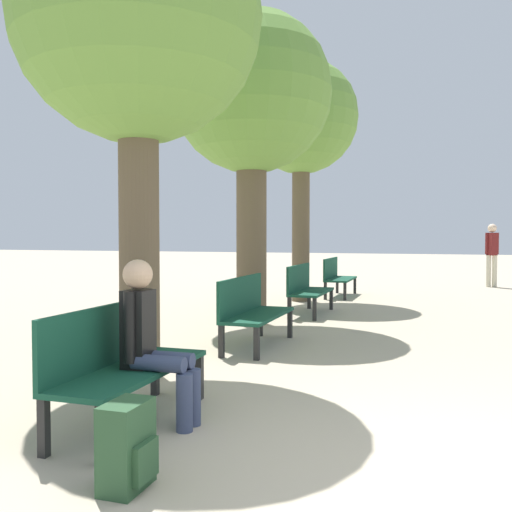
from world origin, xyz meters
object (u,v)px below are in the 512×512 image
backpack (128,447)px  tree_row_1 (251,98)px  bench_row_1 (251,308)px  tree_row_2 (301,120)px  bench_row_0 (121,358)px  person_seated (151,338)px  bench_row_3 (336,275)px  pedestrian_near (492,251)px  tree_row_0 (138,24)px  bench_row_2 (306,287)px

backpack → tree_row_1: bearing=101.8°
bench_row_1 → tree_row_1: 3.57m
bench_row_1 → tree_row_2: tree_row_2 is taller
tree_row_1 → backpack: 6.79m
bench_row_0 → person_seated: person_seated is taller
person_seated → tree_row_2: bearing=95.7°
bench_row_0 → bench_row_3: same height
bench_row_0 → tree_row_1: (-0.57, 4.81, 3.07)m
bench_row_1 → pedestrian_near: (3.59, 9.81, 0.49)m
bench_row_0 → tree_row_0: tree_row_0 is taller
tree_row_0 → person_seated: size_ratio=3.87×
bench_row_0 → tree_row_0: bearing=113.8°
person_seated → backpack: 1.17m
bench_row_1 → tree_row_2: bearing=96.4°
backpack → bench_row_2: bearing=95.1°
bench_row_3 → tree_row_2: size_ratio=0.31×
bench_row_2 → pedestrian_near: 7.63m
backpack → pedestrian_near: 14.21m
tree_row_1 → pedestrian_near: size_ratio=2.87×
tree_row_1 → tree_row_2: tree_row_2 is taller
person_seated → pedestrian_near: bearing=75.4°
bench_row_0 → bench_row_1: bearing=90.0°
bench_row_2 → pedestrian_near: pedestrian_near is taller
tree_row_1 → tree_row_2: 3.33m
person_seated → pedestrian_near: 13.29m
backpack → tree_row_2: bearing=97.6°
bench_row_2 → person_seated: bearing=-87.8°
bench_row_3 → backpack: bench_row_3 is taller
bench_row_3 → tree_row_0: (-0.57, -7.98, 3.00)m
bench_row_1 → backpack: size_ratio=3.21×
bench_row_1 → backpack: bench_row_1 is taller
tree_row_0 → tree_row_1: bearing=90.0°
tree_row_0 → tree_row_1: (-0.00, 3.52, 0.08)m
bench_row_2 → tree_row_0: (-0.57, -4.89, 3.00)m
person_seated → backpack: person_seated is taller
bench_row_3 → tree_row_1: (-0.57, -4.46, 3.07)m
bench_row_3 → bench_row_2: bearing=-90.0°
backpack → pedestrian_near: (2.95, 13.88, 0.74)m
tree_row_2 → pedestrian_near: bearing=48.9°
bench_row_1 → tree_row_0: size_ratio=0.33×
bench_row_0 → backpack: bearing=-56.9°
tree_row_2 → person_seated: (0.81, -8.08, -3.20)m
bench_row_3 → backpack: bearing=-86.4°
bench_row_1 → tree_row_0: 3.54m
tree_row_2 → bench_row_0: bearing=-86.0°
person_seated → tree_row_0: bearing=122.9°
tree_row_0 → pedestrian_near: 12.58m
tree_row_1 → person_seated: bearing=-80.4°
tree_row_2 → bench_row_2: bearing=-73.7°
tree_row_0 → bench_row_1: bearing=72.5°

